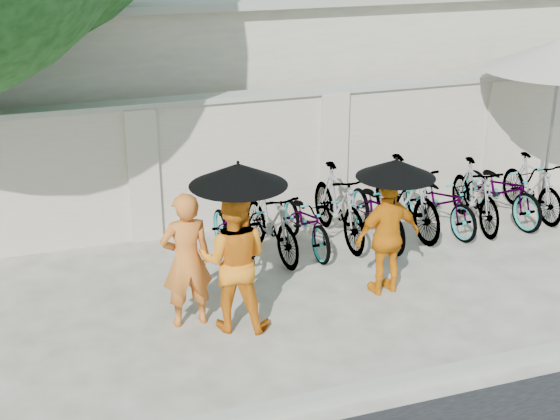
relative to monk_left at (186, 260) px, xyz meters
name	(u,v)px	position (x,y,z in m)	size (l,w,h in m)	color
ground	(276,323)	(0.98, -0.36, -0.83)	(80.00, 80.00, 0.00)	beige
kerb	(331,398)	(0.98, -2.06, -0.77)	(40.00, 0.16, 0.12)	#A4A596
compound_wall	(270,160)	(1.98, 2.84, 0.17)	(20.00, 0.30, 2.00)	beige
building_behind	(257,72)	(2.98, 6.64, 0.77)	(14.00, 6.00, 3.20)	beige
monk_left	(186,260)	(0.00, 0.00, 0.00)	(0.61, 0.40, 1.66)	orange
monk_center	(234,260)	(0.50, -0.25, 0.03)	(0.84, 0.65, 1.72)	orange
parasol_center	(238,174)	(0.55, -0.33, 1.10)	(1.10, 1.10, 1.08)	black
monk_right	(388,237)	(2.60, -0.02, -0.06)	(0.90, 0.37, 1.53)	orange
parasol_right	(396,168)	(2.62, -0.10, 0.87)	(0.98, 0.98, 0.95)	black
bike_0	(234,232)	(1.00, 1.53, -0.39)	(0.58, 1.67, 0.88)	gray
bike_1	(271,222)	(1.56, 1.54, -0.32)	(0.48, 1.71, 1.03)	gray
bike_2	(306,221)	(2.12, 1.59, -0.40)	(0.58, 1.65, 0.87)	gray
bike_3	(339,205)	(2.67, 1.73, -0.27)	(0.53, 1.87, 1.12)	gray
bike_4	(378,210)	(3.23, 1.55, -0.36)	(0.63, 1.80, 0.94)	gray
bike_5	(407,196)	(3.79, 1.71, -0.26)	(0.53, 1.89, 1.14)	gray
bike_6	(441,201)	(4.34, 1.63, -0.38)	(0.60, 1.72, 0.91)	gray
bike_7	(475,195)	(4.90, 1.55, -0.32)	(0.48, 1.70, 1.02)	gray
bike_8	(502,190)	(5.46, 1.67, -0.34)	(0.65, 1.85, 0.97)	gray
bike_9	(532,187)	(6.02, 1.65, -0.34)	(0.46, 1.62, 0.97)	gray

